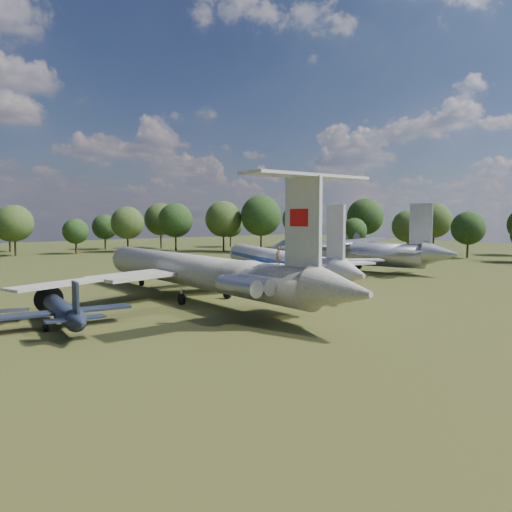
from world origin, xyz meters
TOP-DOWN VIEW (x-y plane):
  - ground at (0.00, 0.00)m, footprint 300.00×300.00m
  - il62_airliner at (-0.95, -0.55)m, footprint 45.93×58.47m
  - tu104_jet at (17.93, 6.42)m, footprint 48.41×57.40m
  - an12_transport at (38.48, 10.86)m, footprint 47.76×50.52m
  - small_prop_west at (-18.74, -7.44)m, footprint 13.92×18.12m
  - person_on_il62 at (-0.30, -16.11)m, footprint 0.76×0.61m

SIDE VIEW (x-z plane):
  - ground at x=0.00m, z-range 0.00..0.00m
  - small_prop_west at x=-18.74m, z-range 0.00..2.52m
  - tu104_jet at x=17.93m, z-range 0.00..4.97m
  - an12_transport at x=38.48m, z-range 0.00..5.41m
  - il62_airliner at x=-0.95m, z-range 0.00..5.56m
  - person_on_il62 at x=-0.30m, z-range 5.56..7.37m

